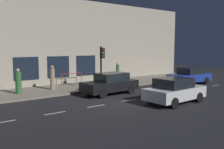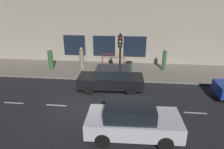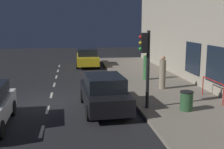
# 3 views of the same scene
# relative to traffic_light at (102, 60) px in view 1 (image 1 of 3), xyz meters

# --- Properties ---
(ground_plane) EXTENTS (60.00, 60.00, 0.00)m
(ground_plane) POSITION_rel_traffic_light_xyz_m (-4.26, 1.79, -2.47)
(ground_plane) COLOR #232326
(sidewalk) EXTENTS (4.50, 32.00, 0.15)m
(sidewalk) POSITION_rel_traffic_light_xyz_m (1.99, 1.79, -2.39)
(sidewalk) COLOR gray
(sidewalk) RESTS_ON ground
(building_facade) EXTENTS (0.65, 32.00, 7.83)m
(building_facade) POSITION_rel_traffic_light_xyz_m (4.54, 1.79, 1.45)
(building_facade) COLOR #B2A893
(building_facade) RESTS_ON ground
(lane_centre_line) EXTENTS (0.12, 27.20, 0.01)m
(lane_centre_line) POSITION_rel_traffic_light_xyz_m (-4.26, 0.79, -2.46)
(lane_centre_line) COLOR beige
(lane_centre_line) RESTS_ON ground
(traffic_light) EXTENTS (0.49, 0.32, 3.38)m
(traffic_light) POSITION_rel_traffic_light_xyz_m (0.00, 0.00, 0.00)
(traffic_light) COLOR black
(traffic_light) RESTS_ON sidewalk
(parked_car_0) EXTENTS (2.03, 4.38, 1.58)m
(parked_car_0) POSITION_rel_traffic_light_xyz_m (-1.74, 0.44, -1.67)
(parked_car_0) COLOR black
(parked_car_0) RESTS_ON ground
(parked_car_2) EXTENTS (2.10, 4.16, 1.58)m
(parked_car_2) POSITION_rel_traffic_light_xyz_m (-6.49, -1.02, -1.67)
(parked_car_2) COLOR silver
(parked_car_2) RESTS_ON ground
(parked_car_3) EXTENTS (1.86, 4.59, 1.58)m
(parked_car_3) POSITION_rel_traffic_light_xyz_m (-2.35, -8.42, -1.67)
(parked_car_3) COLOR #1E389E
(parked_car_3) RESTS_ON ground
(pedestrian_0) EXTENTS (0.35, 0.35, 1.82)m
(pedestrian_0) POSITION_rel_traffic_light_xyz_m (2.47, -3.58, -1.46)
(pedestrian_0) COLOR #336B38
(pedestrian_0) RESTS_ON sidewalk
(pedestrian_1) EXTENTS (0.51, 0.51, 1.80)m
(pedestrian_1) POSITION_rel_traffic_light_xyz_m (1.70, 6.08, -1.49)
(pedestrian_1) COLOR #336B38
(pedestrian_1) RESTS_ON sidewalk
(pedestrian_2) EXTENTS (0.49, 0.49, 1.89)m
(pedestrian_2) POSITION_rel_traffic_light_xyz_m (1.91, 3.40, -1.44)
(pedestrian_2) COLOR gray
(pedestrian_2) RESTS_ON sidewalk
(trash_bin) EXTENTS (0.56, 0.56, 0.84)m
(trash_bin) POSITION_rel_traffic_light_xyz_m (1.67, -0.62, -1.89)
(trash_bin) COLOR #2D5633
(trash_bin) RESTS_ON sidewalk
(red_railing) EXTENTS (0.05, 2.08, 0.97)m
(red_railing) POSITION_rel_traffic_light_xyz_m (3.59, 0.82, -1.59)
(red_railing) COLOR red
(red_railing) RESTS_ON sidewalk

